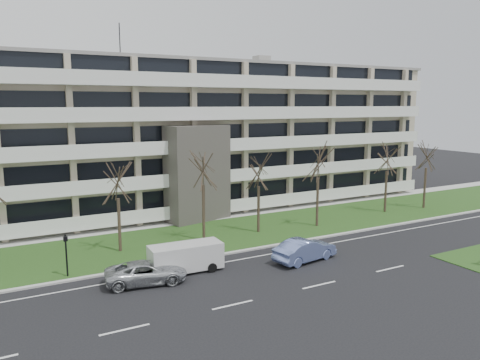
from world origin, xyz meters
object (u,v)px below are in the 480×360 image
silver_pickup (146,272)px  pedestrian_signal (66,250)px  white_van (187,255)px  blue_sedan (305,250)px

silver_pickup → pedestrian_signal: 5.49m
white_van → pedestrian_signal: bearing=161.8°
silver_pickup → pedestrian_signal: pedestrian_signal is taller
white_van → pedestrian_signal: pedestrian_signal is taller
silver_pickup → white_van: white_van is taller
pedestrian_signal → silver_pickup: bearing=-39.5°
silver_pickup → pedestrian_signal: bearing=60.2°
blue_sedan → pedestrian_signal: (-15.23, 4.75, 0.99)m
silver_pickup → white_van: size_ratio=1.02×
blue_sedan → pedestrian_signal: 15.98m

